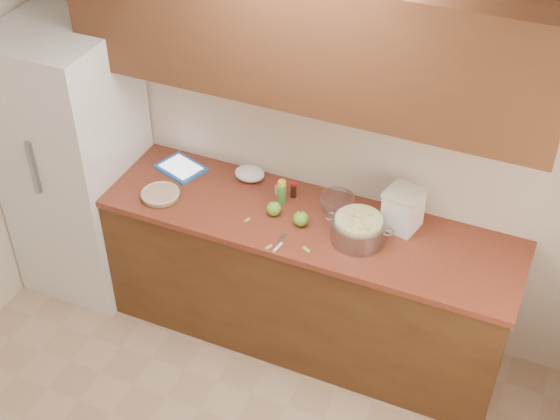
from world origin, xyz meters
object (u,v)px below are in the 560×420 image
at_px(flour_canister, 403,209).
at_px(pie, 161,194).
at_px(tablet, 181,168).
at_px(colander, 358,230).

bearing_deg(flour_canister, pie, -167.33).
bearing_deg(flour_canister, tablet, -179.47).
height_order(colander, tablet, colander).
bearing_deg(tablet, pie, -65.08).
height_order(pie, colander, colander).
xyz_separation_m(pie, colander, (1.18, 0.10, 0.05)).
height_order(colander, flour_canister, flour_canister).
bearing_deg(pie, tablet, 95.73).
bearing_deg(colander, pie, -175.17).
relative_size(pie, tablet, 0.71).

